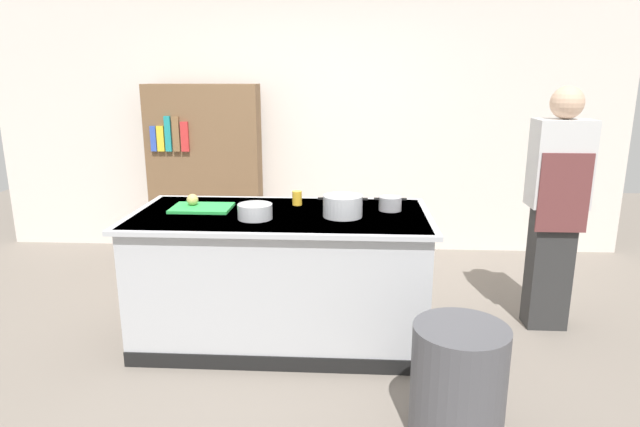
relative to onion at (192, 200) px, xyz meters
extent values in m
plane|color=slate|center=(0.62, -0.11, -0.96)|extent=(10.00, 10.00, 0.00)
cube|color=silver|center=(0.62, 1.99, 0.54)|extent=(6.40, 0.12, 3.00)
cube|color=#B7BABF|center=(0.62, -0.11, -0.51)|extent=(1.90, 0.90, 0.90)
cube|color=#B7BABF|center=(0.62, -0.11, -0.07)|extent=(1.98, 0.98, 0.03)
cube|color=black|center=(0.62, -0.56, -0.91)|extent=(1.90, 0.01, 0.10)
cube|color=green|center=(0.07, -0.03, -0.05)|extent=(0.40, 0.28, 0.02)
sphere|color=tan|center=(0.00, 0.00, 0.00)|extent=(0.08, 0.08, 0.08)
cylinder|color=#B7BABF|center=(1.03, -0.17, 0.01)|extent=(0.25, 0.25, 0.14)
cube|color=black|center=(0.89, -0.17, 0.06)|extent=(0.04, 0.02, 0.01)
cube|color=black|center=(1.17, -0.17, 0.06)|extent=(0.04, 0.02, 0.01)
cylinder|color=#99999E|center=(1.35, 0.02, -0.01)|extent=(0.15, 0.15, 0.09)
cube|color=black|center=(1.26, 0.02, 0.02)|extent=(0.04, 0.02, 0.01)
cube|color=black|center=(1.44, 0.02, 0.02)|extent=(0.04, 0.02, 0.01)
cylinder|color=#B7BABF|center=(0.48, -0.25, -0.01)|extent=(0.22, 0.22, 0.10)
cylinder|color=yellow|center=(0.71, 0.13, -0.01)|extent=(0.07, 0.07, 0.10)
cylinder|color=#4C4C51|center=(1.63, -1.12, -0.66)|extent=(0.47, 0.47, 0.61)
cube|color=#2D2D2D|center=(2.51, 0.19, -0.51)|extent=(0.28, 0.20, 0.90)
cube|color=silver|center=(2.51, 0.19, 0.24)|extent=(0.38, 0.24, 0.60)
sphere|color=#D3AA8C|center=(2.51, 0.19, 0.65)|extent=(0.22, 0.22, 0.22)
cube|color=brown|center=(2.51, 0.07, 0.06)|extent=(0.34, 0.02, 0.54)
cube|color=brown|center=(-0.37, 1.69, -0.11)|extent=(1.10, 0.28, 1.70)
cube|color=#3351B7|center=(-0.81, 1.53, 0.23)|extent=(0.05, 0.03, 0.24)
cube|color=yellow|center=(-0.74, 1.53, 0.23)|extent=(0.07, 0.03, 0.24)
cube|color=teal|center=(-0.66, 1.53, 0.28)|extent=(0.06, 0.03, 0.33)
cube|color=brown|center=(-0.58, 1.53, 0.28)|extent=(0.06, 0.03, 0.33)
cube|color=red|center=(-0.50, 1.53, 0.25)|extent=(0.07, 0.03, 0.28)
camera|label=1|loc=(1.08, -3.56, 0.84)|focal=30.47mm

